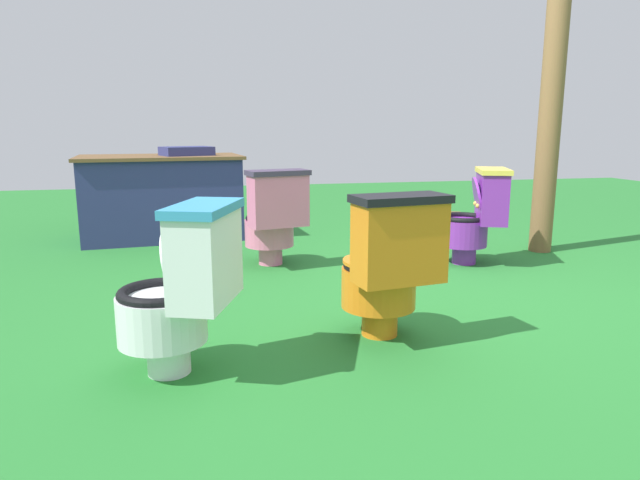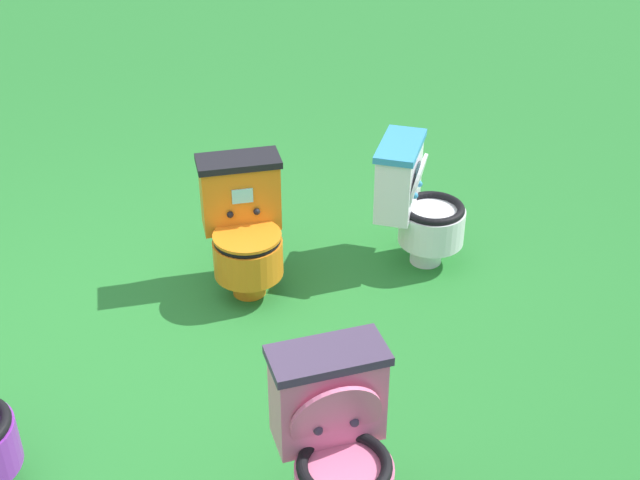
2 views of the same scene
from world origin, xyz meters
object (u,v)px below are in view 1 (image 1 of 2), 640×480
Objects in this scene: toilet_purple at (476,215)px; toilet_orange at (388,266)px; small_crate at (445,227)px; vendor_table at (162,196)px; toilet_white at (182,288)px; wooden_post at (549,129)px; toilet_pink at (273,217)px.

toilet_orange is at bearing 159.93° from toilet_purple.
small_crate is (1.34, 2.23, -0.25)m from toilet_orange.
toilet_white is at bearing -85.37° from vendor_table.
small_crate is at bearing 50.39° from toilet_orange.
small_crate is at bearing 134.75° from wooden_post.
toilet_pink is at bearing 0.93° from toilet_white.
toilet_purple is 1.04m from wooden_post.
toilet_white is (-2.12, -1.53, 0.00)m from toilet_purple.
toilet_purple is at bearing -22.57° from toilet_pink.
toilet_purple is at bearing -101.17° from small_crate.
wooden_post is (3.14, -1.29, 0.62)m from vendor_table.
toilet_pink is 1.60m from vendor_table.
toilet_pink is 2.34× the size of small_crate.
wooden_post reaches higher than vendor_table.
wooden_post is (2.27, 0.05, 0.64)m from toilet_pink.
toilet_purple is 1.00× the size of toilet_orange.
small_crate is (2.29, 2.42, -0.25)m from toilet_white.
wooden_post is at bearing -45.25° from small_crate.
toilet_pink is at bearing -57.09° from vendor_table.
toilet_orange is 2.61m from wooden_post.
wooden_post is (1.93, 1.64, 0.64)m from toilet_orange.
toilet_white is 0.47× the size of vendor_table.
toilet_white is 2.34× the size of small_crate.
toilet_white is 3.34m from small_crate.
small_crate is (0.18, 0.89, -0.25)m from toilet_purple.
toilet_pink is at bearing 93.44° from toilet_orange.
toilet_orange is (-1.16, -1.34, -0.00)m from toilet_purple.
toilet_orange is 2.34× the size of small_crate.
toilet_purple is at bearing -33.84° from vendor_table.
vendor_table reaches higher than toilet_purple.
vendor_table reaches higher than toilet_white.
toilet_pink is at bearing 101.49° from toilet_purple.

